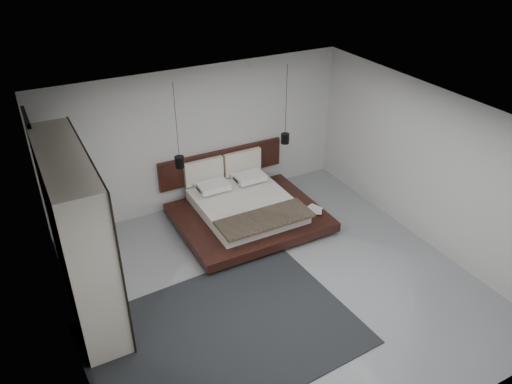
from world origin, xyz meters
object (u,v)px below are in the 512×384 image
pendant_right (285,138)px  rug (223,333)px  bed (245,208)px  lattice_screen (44,191)px  pendant_left (180,162)px  wardrobe (78,235)px

pendant_right → rug: pendant_right is taller
bed → rug: size_ratio=0.72×
lattice_screen → pendant_right: 4.47m
pendant_left → rug: bearing=-100.4°
lattice_screen → pendant_left: 2.29m
pendant_right → lattice_screen: bearing=178.3°
pendant_right → rug: size_ratio=0.42×
pendant_left → bed: bearing=-20.5°
lattice_screen → wardrobe: bearing=-80.5°
lattice_screen → bed: (3.38, -0.54, -1.02)m
lattice_screen → rug: lattice_screen is taller
bed → wardrobe: (-3.12, -0.96, 0.99)m
rug → pendant_right: bearing=46.7°
pendant_left → rug: 3.23m
wardrobe → rug: wardrobe is taller
rug → lattice_screen: bearing=120.1°
pendant_right → rug: bearing=-133.3°
bed → wardrobe: 3.42m
pendant_left → pendant_right: (2.19, 0.00, -0.00)m
bed → wardrobe: wardrobe is taller
bed → pendant_left: (-1.09, 0.41, 1.07)m
lattice_screen → rug: size_ratio=0.70×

